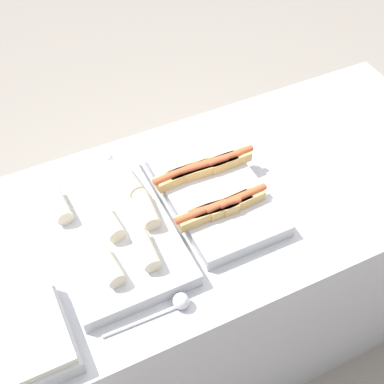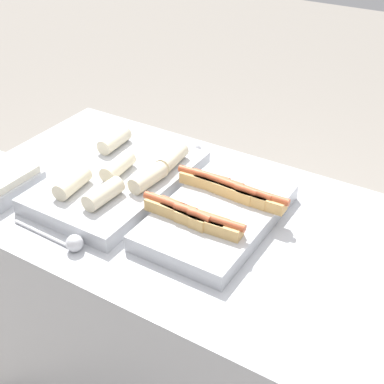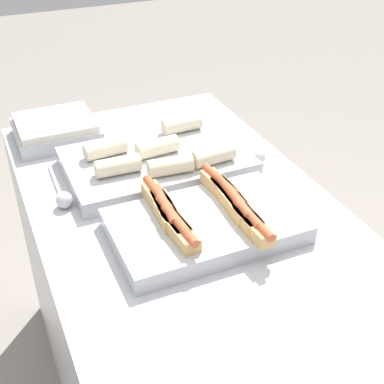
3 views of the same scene
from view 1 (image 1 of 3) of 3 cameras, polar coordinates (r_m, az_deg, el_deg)
ground_plane at (r=2.54m, az=2.77°, el=-13.74°), size 12.00×12.00×0.00m
counter at (r=2.16m, az=3.21°, el=-8.18°), size 1.80×0.83×0.90m
tray_hotdogs at (r=1.75m, az=2.38°, el=0.02°), size 0.37×0.49×0.10m
tray_wraps at (r=1.67m, az=-8.50°, el=-4.10°), size 0.36×0.56×0.10m
tray_side_front at (r=1.53m, az=-17.53°, el=-14.91°), size 0.25×0.28×0.07m
serving_spoon_near at (r=1.53m, az=-1.88°, el=-11.89°), size 0.26×0.05×0.05m
serving_spoon_far at (r=1.90m, az=-9.68°, el=3.14°), size 0.26×0.05×0.05m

